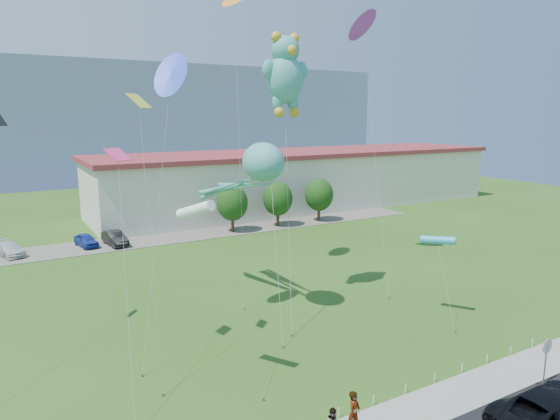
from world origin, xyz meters
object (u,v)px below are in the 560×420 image
at_px(pedestrian_left, 354,413).
at_px(parked_car_black, 115,238).
at_px(warehouse, 303,179).
at_px(suv, 553,410).
at_px(octopus_kite, 252,174).
at_px(parked_car_blue, 86,240).
at_px(parked_car_white, 9,249).
at_px(stop_sign, 547,350).
at_px(teddy_bear_kite, 285,73).

height_order(pedestrian_left, parked_car_black, pedestrian_left).
xyz_separation_m(warehouse, suv, (-19.56, -50.53, -3.22)).
xyz_separation_m(suv, octopus_kite, (-4.89, 18.60, 8.57)).
bearing_deg(octopus_kite, parked_car_blue, 107.51).
bearing_deg(octopus_kite, parked_car_white, 121.44).
height_order(stop_sign, pedestrian_left, stop_sign).
distance_m(suv, parked_car_black, 42.17).
xyz_separation_m(warehouse, stop_sign, (-16.50, -48.21, -2.26)).
bearing_deg(parked_car_white, teddy_bear_kite, -72.03).
xyz_separation_m(parked_car_black, teddy_bear_kite, (7.36, -22.25, 15.30)).
relative_size(suv, octopus_kite, 0.50).
distance_m(warehouse, parked_car_black, 30.82).
xyz_separation_m(octopus_kite, teddy_bear_kite, (2.68, 0.23, 6.60)).
bearing_deg(warehouse, teddy_bear_kite, -124.48).
bearing_deg(parked_car_blue, parked_car_white, 168.34).
distance_m(warehouse, parked_car_blue, 33.13).
distance_m(parked_car_blue, octopus_kite, 25.98).
bearing_deg(teddy_bear_kite, suv, -83.30).
bearing_deg(teddy_bear_kite, pedestrian_left, -110.08).
height_order(parked_car_white, parked_car_blue, parked_car_blue).
bearing_deg(stop_sign, octopus_kite, 116.05).
bearing_deg(parked_car_black, pedestrian_left, -94.68).
xyz_separation_m(stop_sign, parked_car_black, (-12.64, 38.75, -1.09)).
bearing_deg(pedestrian_left, parked_car_white, 78.72).
height_order(parked_car_white, parked_car_black, parked_car_black).
bearing_deg(parked_car_blue, teddy_bear_kite, -77.40).
bearing_deg(octopus_kite, parked_car_black, 101.78).
relative_size(parked_car_white, octopus_kite, 0.36).
relative_size(stop_sign, teddy_bear_kite, 0.13).
bearing_deg(stop_sign, pedestrian_left, 171.79).
bearing_deg(octopus_kite, warehouse, 52.56).
bearing_deg(stop_sign, parked_car_blue, 111.14).
distance_m(suv, octopus_kite, 21.05).
distance_m(warehouse, stop_sign, 51.00).
bearing_deg(parked_car_blue, stop_sign, -79.75).
xyz_separation_m(suv, parked_car_black, (-9.58, 41.07, -0.13)).
height_order(pedestrian_left, parked_car_white, pedestrian_left).
bearing_deg(teddy_bear_kite, parked_car_black, 108.31).
relative_size(suv, pedestrian_left, 3.16).
bearing_deg(warehouse, suv, -111.17).
distance_m(warehouse, suv, 54.28).
distance_m(stop_sign, octopus_kite, 19.64).
height_order(suv, pedestrian_left, pedestrian_left).
relative_size(stop_sign, octopus_kite, 0.20).
bearing_deg(pedestrian_left, warehouse, 31.61).
relative_size(warehouse, octopus_kite, 4.99).
relative_size(parked_car_white, teddy_bear_kite, 0.24).
bearing_deg(suv, pedestrian_left, 64.21).
distance_m(pedestrian_left, teddy_bear_kite, 21.88).
xyz_separation_m(pedestrian_left, parked_car_white, (-11.54, 38.14, -0.36)).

